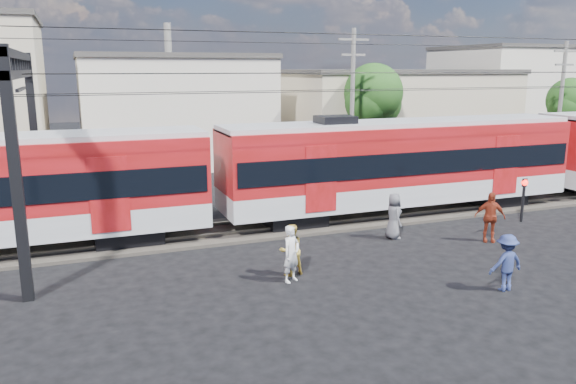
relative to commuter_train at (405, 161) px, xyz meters
name	(u,v)px	position (x,y,z in m)	size (l,w,h in m)	color
ground	(402,296)	(-5.04, -8.00, -2.40)	(120.00, 120.00, 0.00)	black
track_bed	(298,223)	(-5.04, 0.00, -2.34)	(70.00, 3.40, 0.12)	#2D2823
rail_near	(305,225)	(-5.04, -0.75, -2.22)	(70.00, 0.12, 0.12)	#59544C
rail_far	(292,216)	(-5.04, 0.75, -2.22)	(70.00, 0.12, 0.12)	#59544C
commuter_train	(405,161)	(0.00, 0.00, 0.00)	(50.30, 3.08, 4.17)	black
catenary	(66,105)	(-13.69, 0.00, 2.73)	(70.00, 9.30, 7.52)	black
building_midwest	(171,108)	(-7.04, 19.00, 1.25)	(12.24, 12.24, 7.30)	beige
building_mideast	(392,112)	(8.96, 16.00, 0.75)	(16.32, 10.20, 6.30)	#BEB091
building_east	(504,94)	(22.96, 20.00, 1.75)	(10.20, 10.20, 8.30)	beige
utility_pole_mid	(352,103)	(0.96, 7.00, 2.13)	(1.80, 0.24, 8.50)	slate
utility_pole_east	(560,103)	(14.96, 6.00, 1.88)	(1.80, 0.24, 8.00)	slate
tree_near	(375,97)	(4.15, 10.09, 2.26)	(3.82, 3.64, 6.72)	#382619
tree_far	(570,103)	(19.14, 9.09, 1.59)	(3.36, 3.12, 5.76)	#382619
pedestrian_a	(291,254)	(-7.60, -5.81, -1.52)	(0.64, 0.42, 1.76)	silver
pedestrian_b	(291,250)	(-7.42, -5.30, -1.58)	(0.80, 0.62, 1.65)	gold
pedestrian_c	(506,263)	(-1.99, -8.69, -1.55)	(1.10, 0.63, 1.70)	navy
pedestrian_d	(490,217)	(0.81, -4.67, -1.45)	(1.11, 0.46, 1.90)	maroon
pedestrian_e	(394,216)	(-2.36, -3.07, -1.52)	(0.86, 0.56, 1.76)	#535459
car_silver	(551,161)	(14.61, 5.90, -1.77)	(1.49, 3.69, 1.26)	#A6AAAD
crossing_signal	(524,192)	(4.01, -2.94, -1.10)	(0.27, 0.27, 1.87)	black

